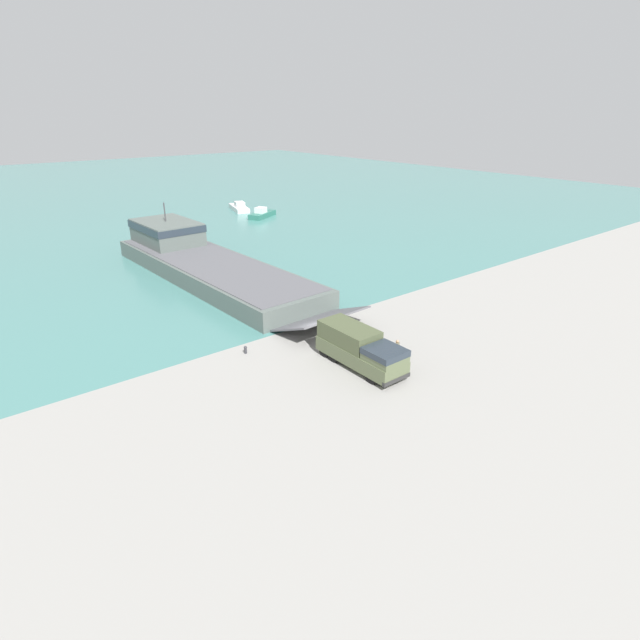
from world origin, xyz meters
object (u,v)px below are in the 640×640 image
moored_boat_b (262,214)px  landing_craft (200,259)px  moored_boat_a (239,207)px  soldier_on_ramp (397,349)px  mooring_bollard (245,349)px  military_truck (360,348)px

moored_boat_b → landing_craft: bearing=-73.4°
moored_boat_a → moored_boat_b: 8.65m
landing_craft → moored_boat_b: bearing=43.2°
soldier_on_ramp → moored_boat_a: soldier_on_ramp is taller
soldier_on_ramp → mooring_bollard: 12.11m
moored_boat_a → mooring_bollard: size_ratio=12.23×
military_truck → moored_boat_a: bearing=158.0°
military_truck → soldier_on_ramp: size_ratio=4.32×
mooring_bollard → military_truck: bearing=-51.7°
soldier_on_ramp → mooring_bollard: soldier_on_ramp is taller
moored_boat_b → mooring_bollard: 55.46m
moored_boat_a → soldier_on_ramp: bearing=-93.2°
moored_boat_b → mooring_bollard: size_ratio=10.25×
military_truck → mooring_bollard: 9.42m
moored_boat_b → moored_boat_a: bearing=149.9°
military_truck → soldier_on_ramp: military_truck is taller
landing_craft → moored_boat_a: bearing=51.6°
landing_craft → mooring_bollard: 23.21m
landing_craft → soldier_on_ramp: landing_craft is taller
landing_craft → moored_boat_a: size_ratio=4.86×
landing_craft → moored_boat_a: landing_craft is taller
moored_boat_a → military_truck: bearing=-95.8°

